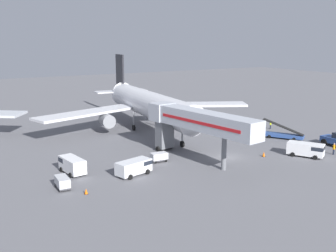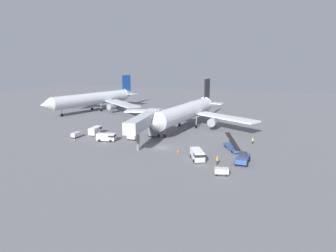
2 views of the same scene
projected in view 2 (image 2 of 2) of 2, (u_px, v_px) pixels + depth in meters
ground_plane at (162, 147)px, 73.09m from camera, size 300.00×300.00×0.00m
airplane_at_gate at (187, 111)px, 93.48m from camera, size 44.80×44.73×14.29m
jet_bridge at (146, 121)px, 75.23m from camera, size 6.17×20.97×7.68m
pushback_tug at (243, 158)px, 61.49m from camera, size 2.57×5.44×2.40m
belt_loader_truck at (232, 147)px, 70.85m from camera, size 5.45×7.26×3.40m
service_van_far_right at (96, 130)px, 85.65m from camera, size 2.64×4.92×2.15m
service_van_outer_left at (197, 155)px, 63.62m from camera, size 4.45×5.69×2.11m
service_van_rear_left at (107, 137)px, 78.67m from camera, size 5.19×3.22×1.98m
baggage_cart_mid_left at (222, 171)px, 55.37m from camera, size 2.86×2.12×1.31m
baggage_cart_near_right at (132, 137)px, 79.74m from camera, size 2.48×1.47×1.36m
baggage_cart_outer_right at (76, 135)px, 82.22m from camera, size 1.50×2.84×1.44m
ground_crew_worker_foreground at (217, 160)px, 60.71m from camera, size 0.47×0.47×1.82m
ground_crew_worker_midground at (253, 141)px, 75.70m from camera, size 0.46×0.46×1.74m
safety_cone_alpha at (178, 151)px, 68.91m from camera, size 0.50×0.50×0.75m
safety_cone_bravo at (74, 140)px, 78.77m from camera, size 0.45×0.45×0.69m
safety_cone_charlie at (168, 134)px, 85.19m from camera, size 0.48×0.48×0.73m
airplane_background at (95, 99)px, 124.79m from camera, size 49.21×48.13×14.09m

